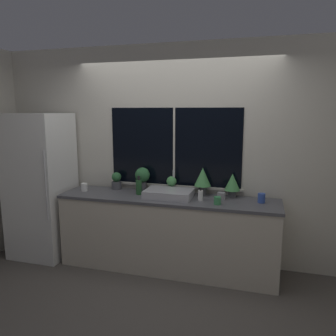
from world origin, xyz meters
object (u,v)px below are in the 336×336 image
(soap_bottle, at_px, (200,195))
(mug_grey, at_px, (221,196))
(potted_plant_right, at_px, (203,178))
(mug_green, at_px, (217,201))
(potted_plant_far_left, at_px, (117,181))
(mug_white, at_px, (84,187))
(refrigerator, at_px, (41,185))
(potted_plant_center, at_px, (171,184))
(bottle_tall, at_px, (139,187))
(potted_plant_far_right, at_px, (232,183))
(mug_blue, at_px, (261,198))
(potted_plant_left, at_px, (142,176))
(sink, at_px, (169,193))

(soap_bottle, bearing_deg, mug_grey, 26.20)
(potted_plant_right, height_order, mug_green, potted_plant_right)
(potted_plant_right, bearing_deg, potted_plant_far_left, 180.00)
(mug_white, bearing_deg, potted_plant_right, 8.55)
(mug_grey, bearing_deg, refrigerator, -177.15)
(potted_plant_center, xyz_separation_m, bottle_tall, (-0.36, -0.18, -0.02))
(potted_plant_far_right, height_order, mug_white, potted_plant_far_right)
(mug_blue, bearing_deg, potted_plant_left, 174.17)
(potted_plant_right, bearing_deg, sink, -149.78)
(mug_green, bearing_deg, bottle_tall, 169.87)
(sink, height_order, potted_plant_right, potted_plant_right)
(sink, bearing_deg, mug_grey, 6.82)
(soap_bottle, xyz_separation_m, mug_grey, (0.22, 0.11, -0.02))
(potted_plant_left, xyz_separation_m, mug_grey, (1.01, -0.14, -0.14))
(refrigerator, distance_m, mug_green, 2.32)
(potted_plant_left, height_order, potted_plant_center, potted_plant_left)
(potted_plant_left, relative_size, mug_white, 2.93)
(sink, relative_size, mug_white, 5.39)
(potted_plant_center, bearing_deg, potted_plant_right, 0.00)
(soap_bottle, xyz_separation_m, mug_white, (-1.49, 0.03, -0.01))
(potted_plant_far_left, bearing_deg, soap_bottle, -12.13)
(soap_bottle, relative_size, bottle_tall, 0.66)
(refrigerator, distance_m, mug_white, 0.62)
(potted_plant_right, relative_size, soap_bottle, 2.21)
(sink, bearing_deg, mug_green, -13.90)
(mug_grey, relative_size, mug_blue, 0.91)
(potted_plant_far_right, relative_size, mug_grey, 2.99)
(sink, relative_size, soap_bottle, 3.67)
(bottle_tall, bearing_deg, mug_grey, 2.52)
(mug_green, bearing_deg, potted_plant_far_left, 165.28)
(mug_green, height_order, mug_white, mug_white)
(mug_blue, distance_m, mug_green, 0.50)
(potted_plant_right, distance_m, soap_bottle, 0.29)
(potted_plant_far_right, xyz_separation_m, mug_grey, (-0.11, -0.14, -0.13))
(potted_plant_far_right, height_order, bottle_tall, potted_plant_far_right)
(potted_plant_center, xyz_separation_m, soap_bottle, (0.41, -0.25, -0.05))
(bottle_tall, bearing_deg, mug_green, -10.13)
(mug_blue, bearing_deg, soap_bottle, -171.60)
(sink, bearing_deg, mug_blue, 3.37)
(refrigerator, height_order, potted_plant_far_right, refrigerator)
(potted_plant_center, height_order, mug_blue, potted_plant_center)
(potted_plant_right, height_order, bottle_tall, potted_plant_right)
(soap_bottle, bearing_deg, potted_plant_left, 162.63)
(mug_blue, height_order, mug_green, mug_blue)
(bottle_tall, bearing_deg, sink, -4.23)
(bottle_tall, bearing_deg, potted_plant_far_right, 9.37)
(bottle_tall, xyz_separation_m, mug_blue, (1.44, 0.03, -0.04))
(potted_plant_right, bearing_deg, potted_plant_left, 180.00)
(refrigerator, bearing_deg, potted_plant_left, 10.90)
(potted_plant_right, xyz_separation_m, soap_bottle, (0.02, -0.25, -0.14))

